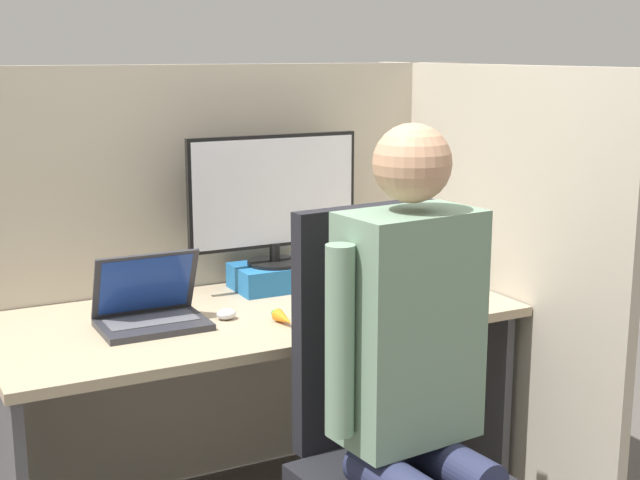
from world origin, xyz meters
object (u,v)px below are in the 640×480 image
(person, at_px, (416,360))
(monitor, at_px, (274,196))
(office_chair, at_px, (386,424))
(stapler, at_px, (450,282))
(paper_box, at_px, (275,276))
(carrot_toy, at_px, (284,319))
(laptop, at_px, (151,312))
(coffee_mug, at_px, (380,261))

(person, bearing_deg, monitor, 85.74)
(office_chair, bearing_deg, stapler, 42.78)
(paper_box, distance_m, stapler, 0.60)
(carrot_toy, distance_m, office_chair, 0.48)
(monitor, relative_size, stapler, 3.73)
(monitor, xyz_separation_m, laptop, (-0.51, -0.23, -0.28))
(carrot_toy, bearing_deg, monitor, 69.12)
(monitor, distance_m, laptop, 0.62)
(carrot_toy, relative_size, person, 0.09)
(office_chair, bearing_deg, laptop, 126.56)
(paper_box, height_order, stapler, paper_box)
(laptop, height_order, coffee_mug, laptop)
(carrot_toy, bearing_deg, coffee_mug, 34.55)
(monitor, distance_m, coffee_mug, 0.50)
(office_chair, height_order, person, person)
(stapler, height_order, carrot_toy, stapler)
(paper_box, xyz_separation_m, person, (-0.07, -0.99, 0.02))
(person, bearing_deg, paper_box, 85.72)
(monitor, relative_size, carrot_toy, 5.07)
(laptop, distance_m, office_chair, 0.78)
(carrot_toy, xyz_separation_m, coffee_mug, (0.57, 0.39, 0.03))
(paper_box, distance_m, laptop, 0.55)
(laptop, bearing_deg, office_chair, -53.44)
(laptop, bearing_deg, carrot_toy, -25.41)
(paper_box, height_order, office_chair, office_chair)
(person, distance_m, coffee_mug, 1.10)
(laptop, bearing_deg, paper_box, 23.81)
(monitor, xyz_separation_m, office_chair, (-0.06, -0.83, -0.49))
(carrot_toy, relative_size, coffee_mug, 1.19)
(paper_box, distance_m, coffee_mug, 0.42)
(carrot_toy, xyz_separation_m, person, (0.08, -0.59, 0.05))
(carrot_toy, bearing_deg, person, -82.59)
(monitor, height_order, stapler, monitor)
(monitor, distance_m, carrot_toy, 0.52)
(laptop, bearing_deg, coffee_mug, 13.56)
(paper_box, relative_size, stapler, 1.73)
(carrot_toy, distance_m, coffee_mug, 0.69)
(monitor, relative_size, person, 0.45)
(coffee_mug, bearing_deg, office_chair, -119.96)
(carrot_toy, relative_size, office_chair, 0.11)
(office_chair, bearing_deg, coffee_mug, 60.04)
(carrot_toy, bearing_deg, paper_box, 68.98)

